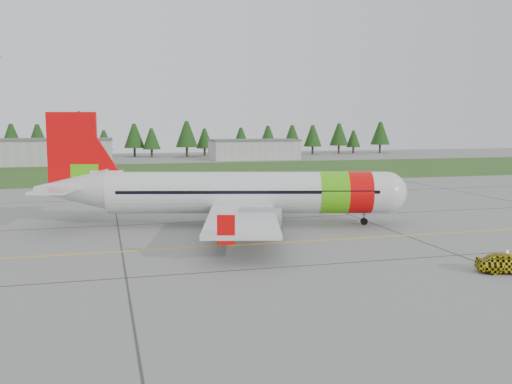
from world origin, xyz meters
name	(u,v)px	position (x,y,z in m)	size (l,w,h in m)	color
ground	(338,264)	(0.00, 0.00, 0.00)	(320.00, 320.00, 0.00)	gray
aircraft	(239,193)	(-3.28, 17.16, 3.23)	(36.32, 34.16, 11.19)	silver
follow_me_car	(508,244)	(10.04, -5.35, 2.02)	(1.63, 1.38, 4.04)	yellow
grass_strip	(183,171)	(0.00, 82.00, 0.01)	(320.00, 50.00, 0.03)	#30561E
taxi_guideline	(301,241)	(0.00, 8.00, 0.01)	(120.00, 0.25, 0.02)	gold
hangar_west	(44,152)	(-30.00, 110.00, 3.00)	(32.00, 14.00, 6.00)	#A8A8A3
hangar_east	(254,150)	(25.00, 118.00, 2.60)	(24.00, 12.00, 5.20)	#A8A8A3
treeline	(157,140)	(0.00, 138.00, 5.00)	(160.00, 8.00, 10.00)	#1C3F14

